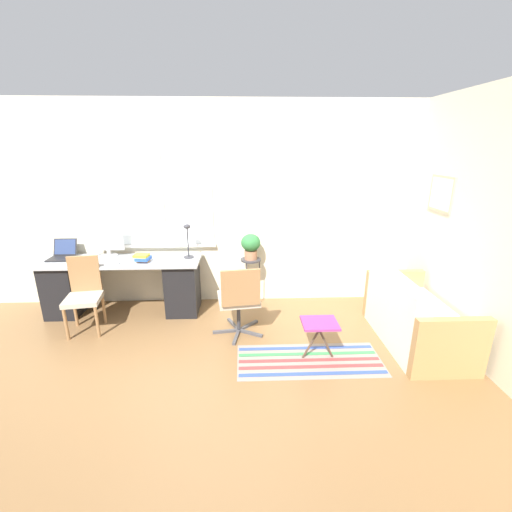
{
  "coord_description": "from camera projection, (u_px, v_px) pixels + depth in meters",
  "views": [
    {
      "loc": [
        0.48,
        -3.94,
        2.12
      ],
      "look_at": [
        0.64,
        0.15,
        0.81
      ],
      "focal_mm": 24.0,
      "sensor_mm": 36.0,
      "label": 1
    }
  ],
  "objects": [
    {
      "name": "floor_rug_striped",
      "position": [
        309.0,
        360.0,
        3.55
      ],
      "size": [
        1.49,
        0.62,
        0.01
      ],
      "color": "gray",
      "rests_on": "ground_plane"
    },
    {
      "name": "monitor",
      "position": [
        107.0,
        241.0,
        4.48
      ],
      "size": [
        0.41,
        0.21,
        0.41
      ],
      "color": "silver",
      "rests_on": "desk"
    },
    {
      "name": "folding_stool",
      "position": [
        320.0,
        326.0,
        3.49
      ],
      "size": [
        0.36,
        0.31,
        0.42
      ],
      "color": "#93337A",
      "rests_on": "ground_plane"
    },
    {
      "name": "desk_lamp",
      "position": [
        188.0,
        236.0,
        4.4
      ],
      "size": [
        0.13,
        0.13,
        0.45
      ],
      "color": "#2D2D33",
      "rests_on": "desk"
    },
    {
      "name": "office_chair_swivel",
      "position": [
        239.0,
        299.0,
        3.91
      ],
      "size": [
        0.6,
        0.6,
        0.87
      ],
      "rotation": [
        0.0,
        0.0,
        3.28
      ],
      "color": "#47474C",
      "rests_on": "ground_plane"
    },
    {
      "name": "desk",
      "position": [
        124.0,
        284.0,
        4.49
      ],
      "size": [
        2.01,
        0.58,
        0.73
      ],
      "color": "#9EA3A8",
      "rests_on": "ground_plane"
    },
    {
      "name": "wall_back_with_window",
      "position": [
        205.0,
        207.0,
        4.59
      ],
      "size": [
        9.0,
        0.12,
        2.7
      ],
      "color": "beige",
      "rests_on": "ground_plane"
    },
    {
      "name": "wall_right_with_picture",
      "position": [
        442.0,
        214.0,
        4.07
      ],
      "size": [
        0.08,
        9.0,
        2.7
      ],
      "color": "beige",
      "rests_on": "ground_plane"
    },
    {
      "name": "mouse",
      "position": [
        119.0,
        262.0,
        4.26
      ],
      "size": [
        0.03,
        0.06,
        0.03
      ],
      "color": "silver",
      "rests_on": "desk"
    },
    {
      "name": "ground_plane",
      "position": [
        207.0,
        320.0,
        4.37
      ],
      "size": [
        14.0,
        14.0,
        0.0
      ],
      "primitive_type": "plane",
      "color": "brown"
    },
    {
      "name": "desk_chair_wooden",
      "position": [
        84.0,
        293.0,
        4.04
      ],
      "size": [
        0.44,
        0.45,
        0.89
      ],
      "rotation": [
        0.0,
        0.0,
        0.14
      ],
      "color": "olive",
      "rests_on": "ground_plane"
    },
    {
      "name": "book_stack",
      "position": [
        143.0,
        258.0,
        4.3
      ],
      "size": [
        0.21,
        0.19,
        0.1
      ],
      "color": "orange",
      "rests_on": "desk"
    },
    {
      "name": "laptop",
      "position": [
        62.0,
        254.0,
        4.45
      ],
      "size": [
        0.3,
        0.31,
        0.23
      ],
      "color": "black",
      "rests_on": "desk"
    },
    {
      "name": "couch_loveseat",
      "position": [
        413.0,
        319.0,
        3.82
      ],
      "size": [
        0.72,
        1.36,
        0.8
      ],
      "rotation": [
        0.0,
        0.0,
        1.57
      ],
      "color": "white",
      "rests_on": "ground_plane"
    },
    {
      "name": "keyboard",
      "position": [
        97.0,
        263.0,
        4.24
      ],
      "size": [
        0.42,
        0.15,
        0.02
      ],
      "color": "silver",
      "rests_on": "desk"
    },
    {
      "name": "potted_plant",
      "position": [
        251.0,
        245.0,
        4.57
      ],
      "size": [
        0.26,
        0.26,
        0.35
      ],
      "color": "#9E6B4C",
      "rests_on": "plant_stand"
    },
    {
      "name": "plant_stand",
      "position": [
        251.0,
        264.0,
        4.65
      ],
      "size": [
        0.28,
        0.28,
        0.67
      ],
      "color": "#333338",
      "rests_on": "ground_plane"
    }
  ]
}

